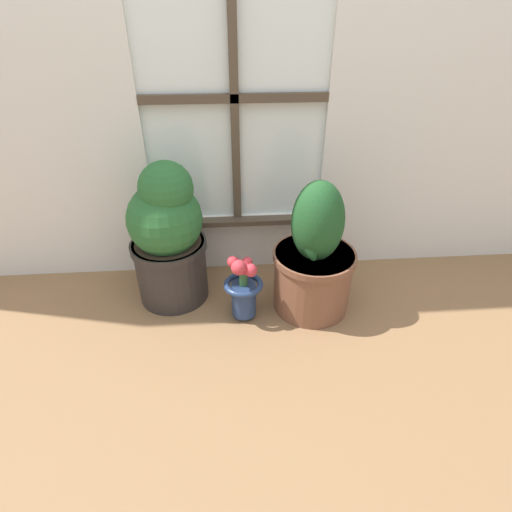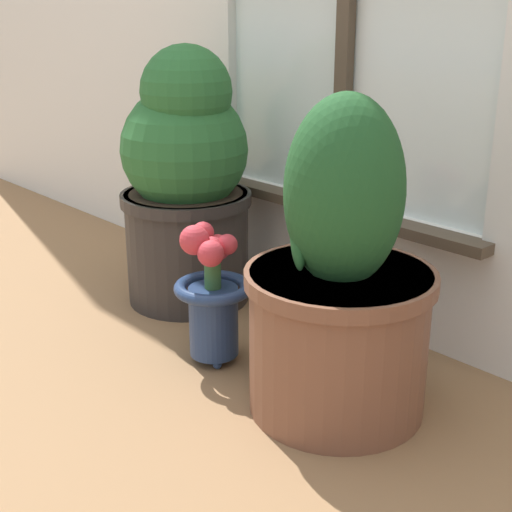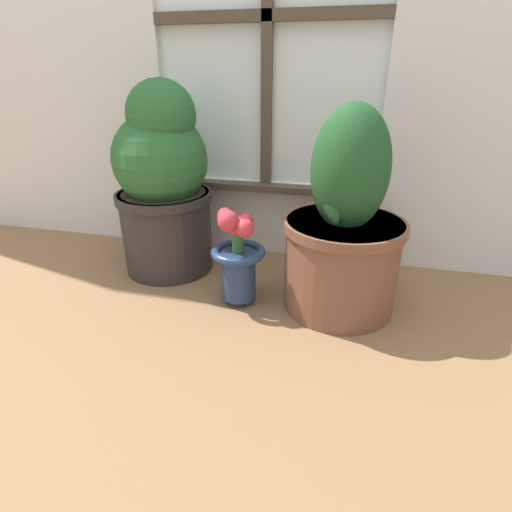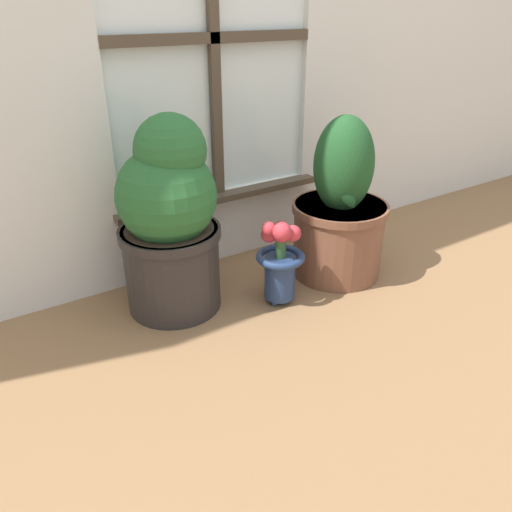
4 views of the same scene
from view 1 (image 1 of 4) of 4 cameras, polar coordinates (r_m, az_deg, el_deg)
The scene contains 4 objects.
ground_plane at distance 1.68m, azimuth -1.74°, elevation -10.91°, with size 10.00×10.00×0.00m, color olive.
potted_plant_left at distance 1.74m, azimuth -12.48°, elevation 2.75°, with size 0.33×0.33×0.65m.
potted_plant_right at distance 1.69m, azimuth 8.28°, elevation -0.68°, with size 0.35×0.35×0.59m.
flower_vase at distance 1.66m, azimuth -1.87°, elevation -4.41°, with size 0.16×0.16×0.31m.
Camera 1 is at (-0.04, -1.21, 1.17)m, focal length 28.00 mm.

